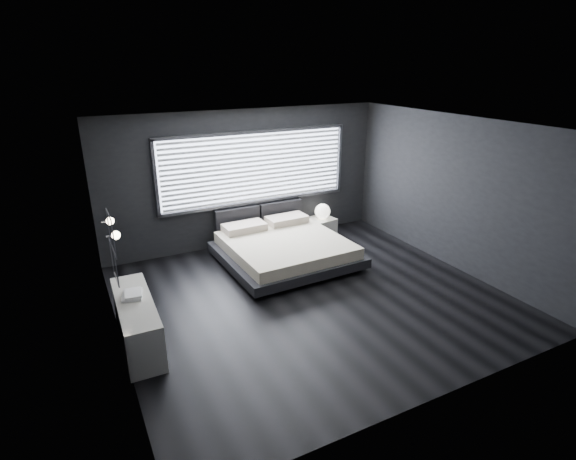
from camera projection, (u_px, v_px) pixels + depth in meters
name	position (u px, v px, depth m)	size (l,w,h in m)	color
room	(313.00, 217.00, 6.98)	(6.04, 6.00, 2.80)	black
window	(256.00, 168.00, 9.24)	(4.14, 0.09, 1.52)	white
headboard	(259.00, 216.00, 9.57)	(1.96, 0.16, 0.52)	black
sconce_near	(116.00, 235.00, 5.73)	(0.18, 0.11, 0.11)	silver
sconce_far	(110.00, 221.00, 6.23)	(0.18, 0.11, 0.11)	silver
wall_art_upper	(111.00, 233.00, 5.10)	(0.01, 0.48, 0.48)	#47474C
wall_art_lower	(114.00, 263.00, 5.48)	(0.01, 0.48, 0.48)	#47474C
bed	(285.00, 248.00, 8.67)	(2.45, 2.35, 0.62)	black
nightstand	(320.00, 226.00, 10.11)	(0.62, 0.52, 0.36)	silver
orb_lamp	(322.00, 211.00, 9.99)	(0.34, 0.34, 0.34)	white
dresser	(137.00, 322.00, 6.15)	(0.51, 1.67, 0.67)	silver
book_stack	(133.00, 294.00, 6.13)	(0.33, 0.39, 0.07)	white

